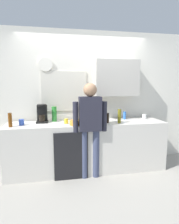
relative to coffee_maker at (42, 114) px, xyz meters
name	(u,v)px	position (x,y,z in m)	size (l,w,h in m)	color
ground_plane	(90,177)	(0.80, -0.46, -1.04)	(8.00, 8.00, 0.00)	#9E998E
kitchen_counter	(87,146)	(0.80, -0.16, -0.59)	(2.85, 0.64, 0.89)	beige
dishwasher_panel	(71,156)	(0.48, -0.49, -0.64)	(0.56, 0.02, 0.80)	black
back_wall_assembly	(87,96)	(0.87, 0.24, 0.32)	(4.45, 0.42, 2.60)	silver
coffee_maker	(42,114)	(0.00, 0.00, 0.00)	(0.20, 0.20, 0.33)	black
bottle_amber_beer	(10,120)	(-0.48, -0.29, -0.03)	(0.06, 0.06, 0.23)	brown
bottle_clear_soda	(54,114)	(0.22, 0.05, -0.01)	(0.09, 0.09, 0.28)	#2D8C33
bottle_olive_oil	(119,116)	(1.35, -0.33, -0.02)	(0.06, 0.06, 0.25)	olive
bottle_dark_sauce	(107,118)	(1.15, -0.28, -0.06)	(0.06, 0.06, 0.18)	black
bottle_red_vinegar	(83,114)	(0.75, 0.07, -0.04)	(0.06, 0.06, 0.22)	maroon
bottle_green_wine	(98,115)	(0.96, -0.31, 0.00)	(0.07, 0.07, 0.30)	#195923
cup_white_mug	(144,117)	(1.98, -0.04, -0.10)	(0.08, 0.08, 0.10)	white
cup_blue_mug	(21,122)	(-0.33, -0.19, -0.10)	(0.08, 0.08, 0.10)	#3351B2
cup_yellow_cup	(66,121)	(0.42, -0.19, -0.10)	(0.07, 0.07, 0.09)	yellow
mixing_bowl	(76,122)	(0.58, -0.33, -0.11)	(0.22, 0.22, 0.08)	orange
dish_soap	(125,115)	(1.58, 0.02, -0.07)	(0.06, 0.06, 0.18)	blue
person_at_sink	(90,123)	(0.80, -0.46, -0.09)	(0.57, 0.22, 1.60)	#3F4766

